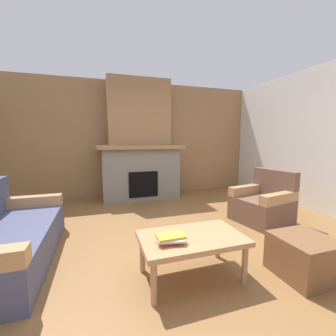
% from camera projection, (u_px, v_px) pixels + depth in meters
% --- Properties ---
extents(ground, '(9.00, 9.00, 0.00)m').
position_uv_depth(ground, '(180.00, 250.00, 2.67)').
color(ground, brown).
extents(wall_back_wood_panel, '(6.00, 0.12, 2.70)m').
position_uv_depth(wall_back_wood_panel, '(137.00, 140.00, 5.32)').
color(wall_back_wood_panel, '#997047').
rests_on(wall_back_wood_panel, ground).
extents(fireplace, '(1.90, 0.82, 2.70)m').
position_uv_depth(fireplace, '(140.00, 148.00, 4.99)').
color(fireplace, gray).
rests_on(fireplace, ground).
extents(couch, '(0.85, 1.80, 0.85)m').
position_uv_depth(couch, '(2.00, 240.00, 2.32)').
color(couch, '#474C6B').
rests_on(couch, ground).
extents(armchair, '(0.89, 0.89, 0.85)m').
position_uv_depth(armchair, '(263.00, 204.00, 3.59)').
color(armchair, brown).
rests_on(armchair, ground).
extents(coffee_table, '(1.00, 0.60, 0.43)m').
position_uv_depth(coffee_table, '(192.00, 241.00, 2.10)').
color(coffee_table, tan).
rests_on(coffee_table, ground).
extents(ottoman, '(0.52, 0.52, 0.40)m').
position_uv_depth(ottoman, '(304.00, 256.00, 2.15)').
color(ottoman, brown).
rests_on(ottoman, ground).
extents(book_stack_near_edge, '(0.27, 0.23, 0.07)m').
position_uv_depth(book_stack_near_edge, '(170.00, 238.00, 1.96)').
color(book_stack_near_edge, '#B23833').
rests_on(book_stack_near_edge, coffee_table).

